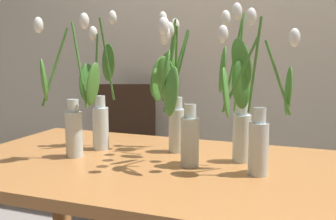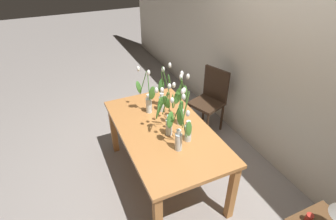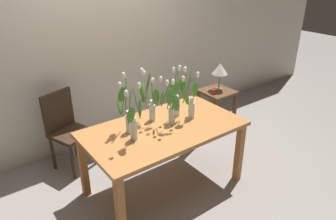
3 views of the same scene
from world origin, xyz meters
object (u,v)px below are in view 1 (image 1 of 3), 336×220
Objects in this scene: tulip_vase_1 at (256,117)px; dining_chair at (125,146)px; dining_table at (162,187)px; tulip_vase_4 at (238,111)px; tulip_vase_0 at (180,111)px; tulip_vase_3 at (171,98)px; tulip_vase_5 at (100,105)px; tulip_vase_2 at (72,113)px.

dining_chair is (-1.01, 1.01, -0.41)m from tulip_vase_1.
dining_table is at bearing -56.69° from dining_chair.
tulip_vase_4 is 1.35m from dining_chair.
tulip_vase_4 is at bearing -44.11° from dining_chair.
tulip_vase_0 is 0.24m from tulip_vase_3.
tulip_vase_1 is 0.43m from tulip_vase_3.
tulip_vase_3 is at bearing 152.71° from tulip_vase_1.
tulip_vase_4 is (0.26, 0.12, 0.29)m from dining_table.
tulip_vase_1 is at bearing 0.12° from dining_table.
tulip_vase_0 is 0.94× the size of tulip_vase_1.
tulip_vase_4 is (-0.08, 0.11, -0.00)m from tulip_vase_1.
tulip_vase_5 is at bearing 177.79° from tulip_vase_4.
tulip_vase_0 is 1.33m from dining_chair.
tulip_vase_5 reaches higher than tulip_vase_4.
dining_chair is at bearing 125.94° from tulip_vase_0.
tulip_vase_0 is 0.44m from tulip_vase_5.
tulip_vase_4 is at bearing 13.94° from tulip_vase_2.
tulip_vase_1 is 0.97× the size of tulip_vase_3.
tulip_vase_4 is 0.63× the size of dining_chair.
tulip_vase_0 is 0.91× the size of tulip_vase_3.
tulip_vase_2 is 0.95× the size of tulip_vase_4.
dining_table is 2.87× the size of tulip_vase_2.
tulip_vase_3 is (-0.11, 0.21, 0.02)m from tulip_vase_0.
tulip_vase_2 reaches higher than dining_table.
tulip_vase_4 reaches higher than tulip_vase_2.
tulip_vase_1 reaches higher than tulip_vase_0.
tulip_vase_3 is at bearing 11.03° from tulip_vase_5.
dining_table is at bearing 171.87° from tulip_vase_0.
tulip_vase_4 is (0.18, 0.13, -0.01)m from tulip_vase_0.
dining_table is 0.41m from tulip_vase_4.
tulip_vase_5 is 0.63× the size of dining_chair.
tulip_vase_3 reaches higher than tulip_vase_1.
tulip_vase_3 is (-0.04, 0.20, 0.32)m from dining_table.
tulip_vase_4 is at bearing 34.42° from tulip_vase_0.
tulip_vase_3 is at bearing 36.10° from tulip_vase_2.
tulip_vase_2 is 0.60× the size of dining_chair.
tulip_vase_2 reaches higher than dining_chair.
tulip_vase_1 is 0.14m from tulip_vase_4.
dining_table is 2.84× the size of tulip_vase_1.
tulip_vase_4 reaches higher than dining_table.
tulip_vase_0 is at bearing -54.06° from dining_chair.
dining_chair is at bearing 123.31° from dining_table.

